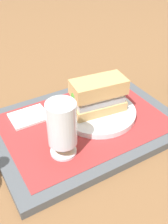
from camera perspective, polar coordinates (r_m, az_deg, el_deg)
The scene contains 7 objects.
ground_plane at distance 0.67m, azimuth 0.00°, elevation -3.45°, with size 3.00×3.00×0.00m, color brown.
tray at distance 0.66m, azimuth 0.00°, elevation -2.79°, with size 0.44×0.32×0.02m, color #4C5156.
placemat at distance 0.66m, azimuth 0.00°, elevation -2.07°, with size 0.38×0.27×0.00m, color #9E2D2D.
plate at distance 0.67m, azimuth 2.93°, elevation 0.01°, with size 0.19×0.19×0.01m, color white.
sandwich at distance 0.65m, azimuth 2.79°, elevation 3.52°, with size 0.14×0.08×0.08m.
beer_glass at distance 0.53m, azimuth -4.68°, elevation -3.19°, with size 0.06×0.06×0.12m.
napkin_folded at distance 0.68m, azimuth -11.59°, elevation -0.93°, with size 0.09×0.07×0.01m, color white.
Camera 1 is at (0.26, 0.44, 0.43)m, focal length 43.13 mm.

